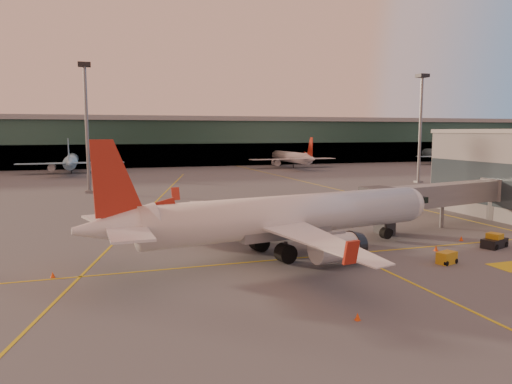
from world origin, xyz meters
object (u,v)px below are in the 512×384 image
object	(u,v)px
gpu_cart	(447,258)
main_airplane	(280,218)
catering_truck	(178,220)
pushback_tug	(495,242)

from	to	relation	value
gpu_cart	main_airplane	bearing A→B (deg)	131.99
catering_truck	gpu_cart	bearing A→B (deg)	-57.68
main_airplane	catering_truck	size ratio (longest dim) A/B	6.94
main_airplane	pushback_tug	xyz separation A→B (m)	(22.87, -4.02, -3.15)
gpu_cart	catering_truck	bearing A→B (deg)	122.36
main_airplane	gpu_cart	world-z (taller)	main_airplane
main_airplane	catering_truck	world-z (taller)	main_airplane
catering_truck	gpu_cart	world-z (taller)	catering_truck
main_airplane	gpu_cart	bearing A→B (deg)	-39.60
catering_truck	pushback_tug	xyz separation A→B (m)	(31.29, -14.37, -1.62)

